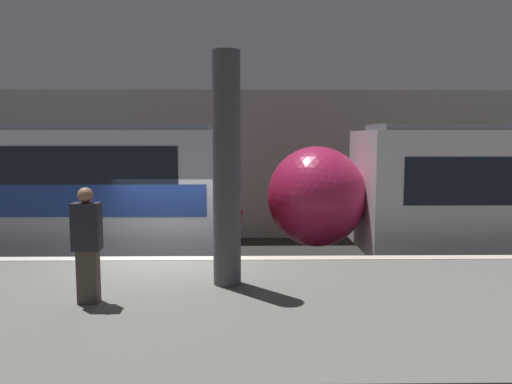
% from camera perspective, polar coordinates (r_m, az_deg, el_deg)
% --- Properties ---
extents(ground_plane, '(120.00, 120.00, 0.00)m').
position_cam_1_polar(ground_plane, '(10.20, -10.42, -13.25)').
color(ground_plane, '#282623').
extents(platform, '(40.00, 5.02, 1.10)m').
position_cam_1_polar(platform, '(7.71, -13.68, -15.63)').
color(platform, slate).
rests_on(platform, ground).
extents(station_rear_barrier, '(50.00, 0.15, 4.93)m').
position_cam_1_polar(station_rear_barrier, '(16.72, -6.57, 3.10)').
color(station_rear_barrier, '#9E998E').
rests_on(station_rear_barrier, ground).
extents(support_pillar_near, '(0.43, 0.43, 3.61)m').
position_cam_1_polar(support_pillar_near, '(7.71, -3.38, 2.54)').
color(support_pillar_near, '#47474C').
rests_on(support_pillar_near, platform).
extents(person_waiting, '(0.38, 0.24, 1.63)m').
position_cam_1_polar(person_waiting, '(7.32, -18.73, -5.51)').
color(person_waiting, '#473D33').
rests_on(person_waiting, platform).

